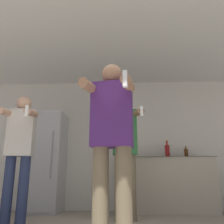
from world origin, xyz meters
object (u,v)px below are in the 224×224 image
object	(u,v)px
bottle_dark_rum	(126,152)
person_woman_foreground	(112,137)
bottle_tall_gin	(167,151)
person_man_side	(19,147)
refrigerator	(46,161)
bottle_red_label	(186,153)
person_spectator_back	(125,144)

from	to	relation	value
bottle_dark_rum	person_woman_foreground	bearing A→B (deg)	-93.81
bottle_tall_gin	person_man_side	xyz separation A→B (m)	(-2.21, -1.44, -0.11)
refrigerator	bottle_red_label	world-z (taller)	refrigerator
refrigerator	bottle_tall_gin	distance (m)	2.25
person_woman_foreground	person_man_side	size ratio (longest dim) A/B	0.98
bottle_red_label	person_spectator_back	bearing A→B (deg)	-137.08
person_woman_foreground	person_spectator_back	xyz separation A→B (m)	(0.14, 1.39, 0.14)
bottle_dark_rum	person_spectator_back	distance (m)	1.07
refrigerator	person_woman_foreground	distance (m)	2.68
refrigerator	bottle_red_label	size ratio (longest dim) A/B	7.53
bottle_tall_gin	person_woman_foreground	size ratio (longest dim) A/B	0.21
refrigerator	person_spectator_back	size ratio (longest dim) A/B	0.99
refrigerator	person_man_side	world-z (taller)	refrigerator
bottle_tall_gin	bottle_dark_rum	bearing A→B (deg)	180.00
refrigerator	person_man_side	bearing A→B (deg)	-88.63
bottle_red_label	bottle_dark_rum	bearing A→B (deg)	180.00
bottle_dark_rum	bottle_tall_gin	world-z (taller)	bottle_tall_gin
bottle_red_label	refrigerator	bearing A→B (deg)	-177.47
bottle_tall_gin	person_woman_foreground	world-z (taller)	person_woman_foreground
person_woman_foreground	person_spectator_back	bearing A→B (deg)	84.24
refrigerator	bottle_dark_rum	distance (m)	1.48
bottle_red_label	person_man_side	world-z (taller)	person_man_side
bottle_dark_rum	person_woman_foreground	distance (m)	2.46
bottle_tall_gin	person_woman_foreground	bearing A→B (deg)	-110.97
refrigerator	person_man_side	size ratio (longest dim) A/B	1.06
refrigerator	person_man_side	xyz separation A→B (m)	(0.03, -1.33, 0.08)
person_woman_foreground	person_spectator_back	size ratio (longest dim) A/B	0.92
bottle_red_label	person_man_side	distance (m)	2.93
bottle_dark_rum	person_man_side	size ratio (longest dim) A/B	0.19
person_woman_foreground	refrigerator	bearing A→B (deg)	119.08
refrigerator	bottle_tall_gin	world-z (taller)	refrigerator
refrigerator	person_woman_foreground	world-z (taller)	refrigerator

